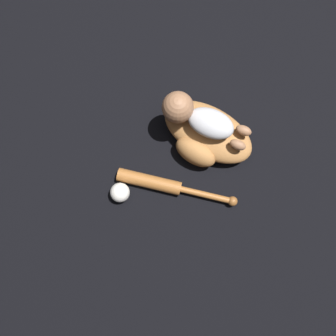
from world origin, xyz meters
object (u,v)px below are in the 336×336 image
(baseball_glove, at_px, (206,135))
(baby_figure, at_px, (196,116))
(baseball_bat, at_px, (162,185))
(baseball, at_px, (120,192))

(baseball_glove, relative_size, baby_figure, 1.19)
(baseball_glove, relative_size, baseball_bat, 0.87)
(baby_figure, bearing_deg, baseball_bat, 80.03)
(baseball_bat, height_order, baseball, baseball)
(baby_figure, bearing_deg, baseball_glove, 159.07)
(baseball_glove, height_order, baby_figure, baby_figure)
(baseball_bat, bearing_deg, baby_figure, -99.97)
(baseball, bearing_deg, baseball_glove, -127.59)
(baseball_glove, relative_size, baseball, 5.43)
(baby_figure, height_order, baseball, baby_figure)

